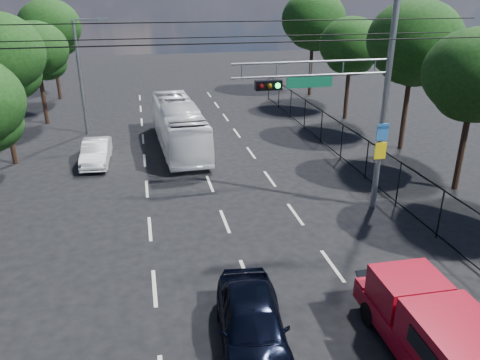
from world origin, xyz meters
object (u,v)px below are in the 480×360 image
object	(u,v)px
red_pickup	(432,329)
white_van	(96,152)
signal_mast	(358,87)
white_bus	(179,126)
navy_hatchback	(252,324)

from	to	relation	value
red_pickup	white_van	world-z (taller)	red_pickup
signal_mast	red_pickup	distance (m)	9.72
signal_mast	white_bus	world-z (taller)	signal_mast
red_pickup	white_van	bearing A→B (deg)	118.70
signal_mast	navy_hatchback	bearing A→B (deg)	-129.33
red_pickup	white_van	distance (m)	19.00
white_van	white_bus	bearing A→B (deg)	23.93
navy_hatchback	white_van	bearing A→B (deg)	114.04
white_bus	white_van	size ratio (longest dim) A/B	2.47
signal_mast	white_bus	xyz separation A→B (m)	(-6.18, 9.89, -3.92)
navy_hatchback	white_bus	distance (m)	17.07
navy_hatchback	white_van	size ratio (longest dim) A/B	1.13
white_van	signal_mast	bearing A→B (deg)	-34.47
signal_mast	navy_hatchback	world-z (taller)	signal_mast
signal_mast	white_van	bearing A→B (deg)	143.18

